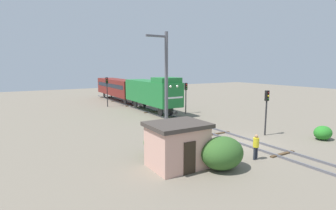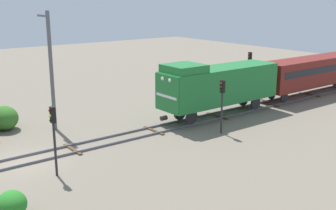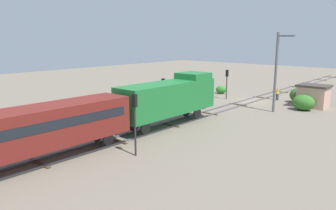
# 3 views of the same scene
# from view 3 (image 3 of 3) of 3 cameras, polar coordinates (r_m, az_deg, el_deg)

# --- Properties ---
(ground_plane) EXTENTS (117.92, 117.92, 0.00)m
(ground_plane) POSITION_cam_3_polar(r_m,az_deg,el_deg) (44.73, 14.14, 0.67)
(ground_plane) COLOR #756B5B
(railway_track) EXTENTS (2.40, 78.61, 0.16)m
(railway_track) POSITION_cam_3_polar(r_m,az_deg,el_deg) (44.72, 14.14, 0.76)
(railway_track) COLOR #595960
(railway_track) RESTS_ON ground
(locomotive) EXTENTS (2.90, 11.60, 4.60)m
(locomotive) POSITION_cam_3_polar(r_m,az_deg,el_deg) (30.76, 0.26, 1.44)
(locomotive) COLOR #1E7233
(locomotive) RESTS_ON railway_track
(passenger_car_leading) EXTENTS (2.84, 14.00, 3.66)m
(passenger_car_leading) POSITION_cam_3_polar(r_m,az_deg,el_deg) (22.73, -22.40, -3.73)
(passenger_car_leading) COLOR maroon
(passenger_car_leading) RESTS_ON railway_track
(traffic_signal_near) EXTENTS (0.32, 0.34, 4.00)m
(traffic_signal_near) POSITION_cam_3_polar(r_m,az_deg,el_deg) (45.14, 10.22, 4.52)
(traffic_signal_near) COLOR #262628
(traffic_signal_near) RESTS_ON ground
(traffic_signal_mid) EXTENTS (0.32, 0.34, 3.96)m
(traffic_signal_mid) POSITION_cam_3_polar(r_m,az_deg,el_deg) (35.12, -0.84, 2.69)
(traffic_signal_mid) COLOR #262628
(traffic_signal_mid) RESTS_ON ground
(traffic_signal_far) EXTENTS (0.32, 0.34, 4.43)m
(traffic_signal_far) POSITION_cam_3_polar(r_m,az_deg,el_deg) (22.74, -5.78, -1.47)
(traffic_signal_far) COLOR #262628
(traffic_signal_far) RESTS_ON ground
(worker_near_track) EXTENTS (0.38, 0.38, 1.70)m
(worker_near_track) POSITION_cam_3_polar(r_m,az_deg,el_deg) (46.24, 18.53, 2.02)
(worker_near_track) COLOR #262B38
(worker_near_track) RESTS_ON ground
(catenary_mast) EXTENTS (1.94, 0.28, 8.82)m
(catenary_mast) POSITION_cam_3_polar(r_m,az_deg,el_deg) (38.21, 18.35, 5.69)
(catenary_mast) COLOR #595960
(catenary_mast) RESTS_ON ground
(relay_hut) EXTENTS (3.50, 2.90, 2.74)m
(relay_hut) POSITION_cam_3_polar(r_m,az_deg,el_deg) (42.97, 23.98, 1.47)
(relay_hut) COLOR #D19E8C
(relay_hut) RESTS_ON ground
(bush_near) EXTENTS (1.61, 1.32, 1.17)m
(bush_near) POSITION_cam_3_polar(r_m,az_deg,el_deg) (49.86, 9.21, 2.65)
(bush_near) COLOR #287E26
(bush_near) RESTS_ON ground
(bush_mid) EXTENTS (2.71, 2.22, 1.97)m
(bush_mid) POSITION_cam_3_polar(r_m,az_deg,el_deg) (45.26, 22.06, 1.56)
(bush_mid) COLOR #325E26
(bush_mid) RESTS_ON ground
(bush_far) EXTENTS (2.49, 2.04, 1.81)m
(bush_far) POSITION_cam_3_polar(r_m,az_deg,el_deg) (40.80, 22.53, 0.40)
(bush_far) COLOR #346F26
(bush_far) RESTS_ON ground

